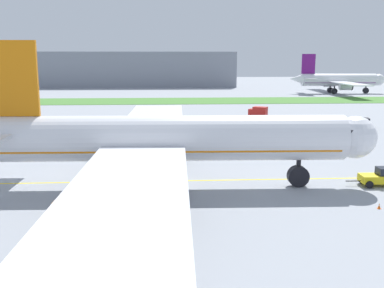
{
  "coord_description": "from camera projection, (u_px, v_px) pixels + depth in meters",
  "views": [
    {
      "loc": [
        -0.73,
        -53.33,
        15.31
      ],
      "look_at": [
        2.72,
        6.4,
        3.73
      ],
      "focal_mm": 42.08,
      "sensor_mm": 36.0,
      "label": 1
    }
  ],
  "objects": [
    {
      "name": "airliner_foreground",
      "position": [
        156.0,
        140.0,
        52.57
      ],
      "size": [
        51.93,
        82.17,
        17.18
      ],
      "color": "white",
      "rests_on": "ground"
    },
    {
      "name": "service_truck_fuel_bowser",
      "position": [
        258.0,
        112.0,
        113.15
      ],
      "size": [
        5.02,
        4.13,
        3.06
      ],
      "color": "#B21E19",
      "rests_on": "ground"
    },
    {
      "name": "ground_plane",
      "position": [
        173.0,
        184.0,
        55.22
      ],
      "size": [
        600.0,
        600.0,
        0.0
      ],
      "primitive_type": "plane",
      "color": "#9399A0",
      "rests_on": "ground"
    },
    {
      "name": "parked_airliner_far_centre",
      "position": [
        337.0,
        80.0,
        191.59
      ],
      "size": [
        40.71,
        62.27,
        16.65
      ],
      "color": "white",
      "rests_on": "ground"
    },
    {
      "name": "traffic_cone_starboard_wing",
      "position": [
        379.0,
        206.0,
        46.17
      ],
      "size": [
        0.36,
        0.36,
        0.58
      ],
      "color": "#F2590C",
      "rests_on": "ground"
    },
    {
      "name": "apron_taxi_line",
      "position": [
        173.0,
        181.0,
        56.54
      ],
      "size": [
        280.0,
        0.36,
        0.01
      ],
      "primitive_type": "cube",
      "color": "yellow",
      "rests_on": "ground"
    },
    {
      "name": "service_truck_baggage_loader",
      "position": [
        356.0,
        123.0,
        96.9
      ],
      "size": [
        5.85,
        3.51,
        2.48
      ],
      "color": "black",
      "rests_on": "ground"
    },
    {
      "name": "grass_median_strip",
      "position": [
        168.0,
        101.0,
        159.33
      ],
      "size": [
        320.0,
        24.0,
        0.1
      ],
      "primitive_type": "cube",
      "color": "#4C8438",
      "rests_on": "ground"
    },
    {
      "name": "pushback_tug",
      "position": [
        379.0,
        177.0,
        54.3
      ],
      "size": [
        6.1,
        2.65,
        2.25
      ],
      "color": "yellow",
      "rests_on": "ground"
    },
    {
      "name": "ground_crew_wingwalker_port",
      "position": [
        55.0,
        206.0,
        43.88
      ],
      "size": [
        0.55,
        0.37,
        1.63
      ],
      "color": "black",
      "rests_on": "ground"
    },
    {
      "name": "terminal_building",
      "position": [
        116.0,
        69.0,
        233.4
      ],
      "size": [
        123.14,
        20.0,
        18.0
      ],
      "primitive_type": "cube",
      "color": "gray",
      "rests_on": "ground"
    }
  ]
}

